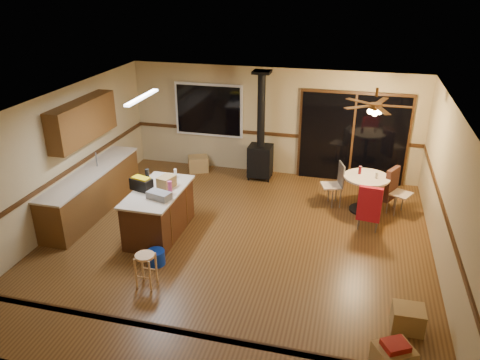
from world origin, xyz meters
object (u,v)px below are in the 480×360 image
(chair_left, at_px, (337,179))
(box_under_window, at_px, (198,164))
(wood_stove, at_px, (260,150))
(box_corner_b, at_px, (408,319))
(box_corner_a, at_px, (393,358))
(kitchen_island, at_px, (159,212))
(toolbox_black, at_px, (141,184))
(blue_bucket, at_px, (156,257))
(chair_near, at_px, (370,204))
(bar_stool, at_px, (146,270))
(dining_table, at_px, (366,187))
(toolbox_grey, at_px, (159,195))
(chair_right, at_px, (393,185))

(chair_left, distance_m, box_under_window, 3.64)
(wood_stove, bearing_deg, box_corner_b, -56.30)
(box_corner_b, bearing_deg, box_corner_a, -105.64)
(kitchen_island, bearing_deg, box_corner_b, -20.05)
(toolbox_black, xyz_separation_m, blue_bucket, (0.64, -0.96, -0.88))
(chair_left, bearing_deg, kitchen_island, -147.00)
(chair_left, relative_size, chair_near, 0.74)
(bar_stool, bearing_deg, chair_near, 37.57)
(dining_table, bearing_deg, box_corner_a, -84.56)
(kitchen_island, height_order, bar_stool, kitchen_island)
(kitchen_island, xyz_separation_m, wood_stove, (1.30, 3.05, 0.28))
(toolbox_grey, height_order, toolbox_black, toolbox_black)
(chair_right, bearing_deg, box_under_window, 167.25)
(blue_bucket, xyz_separation_m, dining_table, (3.42, 2.92, 0.40))
(wood_stove, distance_m, chair_right, 3.16)
(dining_table, bearing_deg, chair_right, 14.17)
(kitchen_island, xyz_separation_m, blue_bucket, (0.35, -1.00, -0.32))
(toolbox_black, bearing_deg, toolbox_grey, -30.00)
(toolbox_grey, bearing_deg, bar_stool, -77.86)
(toolbox_grey, height_order, bar_stool, toolbox_grey)
(dining_table, height_order, chair_right, chair_right)
(toolbox_grey, xyz_separation_m, blue_bucket, (0.18, -0.69, -0.84))
(kitchen_island, distance_m, box_under_window, 3.13)
(bar_stool, xyz_separation_m, box_corner_b, (3.97, -0.03, -0.11))
(box_corner_a, bearing_deg, chair_near, 95.57)
(toolbox_black, distance_m, chair_left, 4.06)
(wood_stove, bearing_deg, chair_left, -28.08)
(box_under_window, height_order, box_corner_b, box_under_window)
(kitchen_island, distance_m, box_corner_b, 4.70)
(toolbox_black, xyz_separation_m, chair_left, (3.46, 2.09, -0.42))
(bar_stool, relative_size, chair_left, 1.09)
(blue_bucket, distance_m, chair_near, 4.07)
(wood_stove, relative_size, blue_bucket, 8.08)
(box_under_window, bearing_deg, toolbox_black, -89.92)
(blue_bucket, bearing_deg, bar_stool, -80.67)
(chair_left, xyz_separation_m, box_under_window, (-3.46, 1.04, -0.40))
(toolbox_black, distance_m, box_under_window, 3.24)
(chair_right, bearing_deg, chair_left, -179.81)
(wood_stove, bearing_deg, blue_bucket, -103.26)
(wood_stove, relative_size, chair_near, 3.60)
(dining_table, xyz_separation_m, chair_right, (0.54, 0.14, 0.06))
(blue_bucket, relative_size, chair_near, 0.45)
(toolbox_grey, relative_size, box_under_window, 0.88)
(chair_left, xyz_separation_m, box_corner_b, (1.24, -3.66, -0.41))
(toolbox_black, distance_m, box_corner_a, 5.14)
(chair_right, xyz_separation_m, box_under_window, (-4.60, 1.04, -0.41))
(wood_stove, height_order, chair_left, wood_stove)
(toolbox_grey, xyz_separation_m, box_corner_b, (4.24, -1.30, -0.79))
(wood_stove, bearing_deg, kitchen_island, -113.09)
(dining_table, bearing_deg, chair_left, 167.55)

